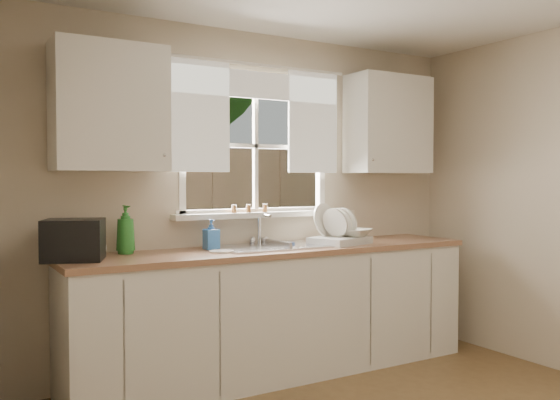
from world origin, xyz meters
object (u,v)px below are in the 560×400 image
soap_bottle_a (126,230)px  black_appliance (74,240)px  dish_rack (339,235)px  cup (77,254)px

soap_bottle_a → black_appliance: bearing=-166.6°
soap_bottle_a → dish_rack: bearing=-18.5°
cup → black_appliance: (0.00, 0.08, 0.08)m
dish_rack → black_appliance: bearing=177.6°
cup → soap_bottle_a: bearing=36.4°
dish_rack → cup: size_ratio=4.21×
cup → black_appliance: bearing=93.4°
dish_rack → soap_bottle_a: (-1.55, 0.23, 0.09)m
black_appliance → cup: bearing=-69.0°
dish_rack → cup: 1.90m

